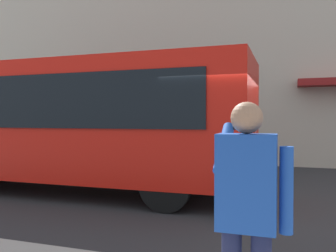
# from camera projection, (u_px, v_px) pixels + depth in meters

# --- Properties ---
(ground_plane) EXTENTS (60.00, 60.00, 0.00)m
(ground_plane) POSITION_uv_depth(u_px,v_px,m) (236.00, 205.00, 7.17)
(ground_plane) COLOR #2B2B2D
(building_facade_far) EXTENTS (28.00, 1.55, 12.00)m
(building_facade_far) POSITION_uv_depth(u_px,v_px,m) (262.00, 8.00, 13.49)
(building_facade_far) COLOR beige
(building_facade_far) RESTS_ON ground_plane
(red_bus) EXTENTS (9.05, 2.54, 3.08)m
(red_bus) POSITION_uv_depth(u_px,v_px,m) (63.00, 121.00, 8.57)
(red_bus) COLOR red
(red_bus) RESTS_ON ground_plane
(pedestrian_photographer) EXTENTS (0.53, 0.52, 1.70)m
(pedestrian_photographer) POSITION_uv_depth(u_px,v_px,m) (247.00, 205.00, 2.43)
(pedestrian_photographer) COLOR #1E2347
(pedestrian_photographer) RESTS_ON sidewalk_curb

